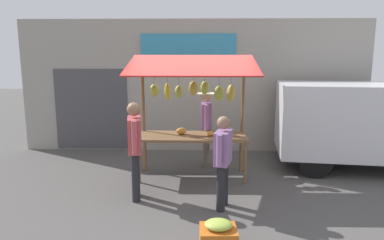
{
  "coord_description": "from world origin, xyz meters",
  "views": [
    {
      "loc": [
        -0.17,
        6.92,
        2.45
      ],
      "look_at": [
        0.0,
        0.3,
        1.25
      ],
      "focal_mm": 32.56,
      "sensor_mm": 36.0,
      "label": 1
    }
  ],
  "objects_px": {
    "market_stall": "(194,102)",
    "produce_crate_near": "(218,236)",
    "shopper_in_grey_tee": "(223,157)",
    "vendor_with_sunhat": "(206,122)",
    "parked_van": "(374,119)",
    "shopper_in_striped_shirt": "(135,143)"
  },
  "relations": [
    {
      "from": "vendor_with_sunhat",
      "to": "shopper_in_grey_tee",
      "type": "distance_m",
      "value": 2.28
    },
    {
      "from": "shopper_in_grey_tee",
      "to": "vendor_with_sunhat",
      "type": "bearing_deg",
      "value": 21.14
    },
    {
      "from": "shopper_in_striped_shirt",
      "to": "produce_crate_near",
      "type": "distance_m",
      "value": 2.26
    },
    {
      "from": "market_stall",
      "to": "shopper_in_grey_tee",
      "type": "xyz_separation_m",
      "value": [
        -0.5,
        1.58,
        -0.68
      ]
    },
    {
      "from": "market_stall",
      "to": "shopper_in_striped_shirt",
      "type": "relative_size",
      "value": 1.47
    },
    {
      "from": "parked_van",
      "to": "market_stall",
      "type": "bearing_deg",
      "value": 16.17
    },
    {
      "from": "vendor_with_sunhat",
      "to": "produce_crate_near",
      "type": "distance_m",
      "value": 3.62
    },
    {
      "from": "shopper_in_striped_shirt",
      "to": "parked_van",
      "type": "distance_m",
      "value": 5.26
    },
    {
      "from": "vendor_with_sunhat",
      "to": "parked_van",
      "type": "relative_size",
      "value": 0.37
    },
    {
      "from": "shopper_in_grey_tee",
      "to": "produce_crate_near",
      "type": "height_order",
      "value": "shopper_in_grey_tee"
    },
    {
      "from": "produce_crate_near",
      "to": "market_stall",
      "type": "bearing_deg",
      "value": -82.5
    },
    {
      "from": "shopper_in_striped_shirt",
      "to": "parked_van",
      "type": "xyz_separation_m",
      "value": [
        -4.93,
        -1.82,
        0.13
      ]
    },
    {
      "from": "market_stall",
      "to": "vendor_with_sunhat",
      "type": "relative_size",
      "value": 1.47
    },
    {
      "from": "market_stall",
      "to": "parked_van",
      "type": "xyz_separation_m",
      "value": [
        -3.94,
        -0.6,
        -0.44
      ]
    },
    {
      "from": "market_stall",
      "to": "shopper_in_striped_shirt",
      "type": "distance_m",
      "value": 1.67
    },
    {
      "from": "vendor_with_sunhat",
      "to": "shopper_in_striped_shirt",
      "type": "xyz_separation_m",
      "value": [
        1.25,
        1.91,
        -0.02
      ]
    },
    {
      "from": "shopper_in_grey_tee",
      "to": "produce_crate_near",
      "type": "relative_size",
      "value": 3.13
    },
    {
      "from": "shopper_in_grey_tee",
      "to": "parked_van",
      "type": "bearing_deg",
      "value": -42.43
    },
    {
      "from": "vendor_with_sunhat",
      "to": "parked_van",
      "type": "height_order",
      "value": "parked_van"
    },
    {
      "from": "market_stall",
      "to": "produce_crate_near",
      "type": "xyz_separation_m",
      "value": [
        -0.37,
        2.83,
        -1.38
      ]
    },
    {
      "from": "produce_crate_near",
      "to": "vendor_with_sunhat",
      "type": "bearing_deg",
      "value": -88.25
    },
    {
      "from": "parked_van",
      "to": "produce_crate_near",
      "type": "height_order",
      "value": "parked_van"
    }
  ]
}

